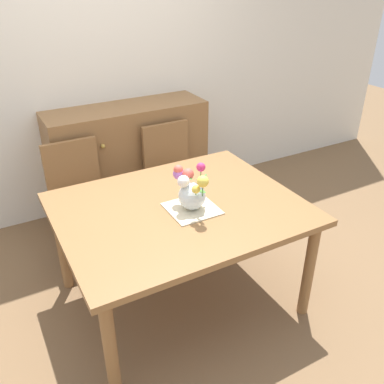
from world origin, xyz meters
name	(u,v)px	position (x,y,z in m)	size (l,w,h in m)	color
ground_plane	(181,297)	(0.00, 0.00, 0.00)	(12.00, 12.00, 0.00)	brown
back_wall	(91,55)	(0.00, 1.60, 1.40)	(7.00, 0.10, 2.80)	silver
dining_table	(179,217)	(0.00, 0.00, 0.67)	(1.48, 1.19, 0.75)	olive
chair_left	(78,191)	(-0.41, 0.93, 0.52)	(0.42, 0.42, 0.90)	olive
chair_right	(172,169)	(0.41, 0.93, 0.52)	(0.42, 0.42, 0.90)	olive
dresser	(130,160)	(0.17, 1.33, 0.50)	(1.40, 0.47, 1.00)	olive
placemat	(192,209)	(0.05, -0.07, 0.76)	(0.29, 0.29, 0.01)	beige
flower_vase	(191,190)	(0.05, -0.06, 0.88)	(0.22, 0.31, 0.27)	silver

